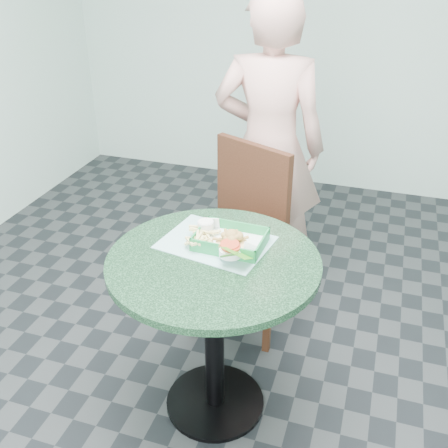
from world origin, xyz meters
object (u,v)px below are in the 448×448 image
(crab_sandwich, at_px, (232,244))
(sauce_ramekin, at_px, (205,230))
(cafe_table, at_px, (214,299))
(diner_person, at_px, (270,133))
(food_basket, at_px, (230,246))
(dining_chair, at_px, (246,225))

(crab_sandwich, relative_size, sauce_ramekin, 1.85)
(cafe_table, height_order, diner_person, diner_person)
(sauce_ramekin, bearing_deg, food_basket, -16.35)
(cafe_table, xyz_separation_m, crab_sandwich, (0.05, 0.08, 0.22))
(crab_sandwich, bearing_deg, cafe_table, -122.01)
(crab_sandwich, bearing_deg, food_basket, 115.51)
(dining_chair, relative_size, diner_person, 0.51)
(crab_sandwich, xyz_separation_m, sauce_ramekin, (-0.13, 0.07, 0.00))
(crab_sandwich, height_order, sauce_ramekin, crab_sandwich)
(food_basket, height_order, sauce_ramekin, sauce_ramekin)
(dining_chair, xyz_separation_m, food_basket, (0.10, -0.58, 0.23))
(sauce_ramekin, bearing_deg, diner_person, 87.24)
(cafe_table, distance_m, diner_person, 1.10)
(dining_chair, height_order, sauce_ramekin, dining_chair)
(food_basket, bearing_deg, diner_person, 94.52)
(cafe_table, bearing_deg, diner_person, 92.24)
(crab_sandwich, distance_m, sauce_ramekin, 0.15)
(cafe_table, distance_m, dining_chair, 0.70)
(cafe_table, relative_size, dining_chair, 0.88)
(sauce_ramekin, bearing_deg, cafe_table, -59.34)
(food_basket, distance_m, sauce_ramekin, 0.13)
(diner_person, bearing_deg, crab_sandwich, 90.89)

